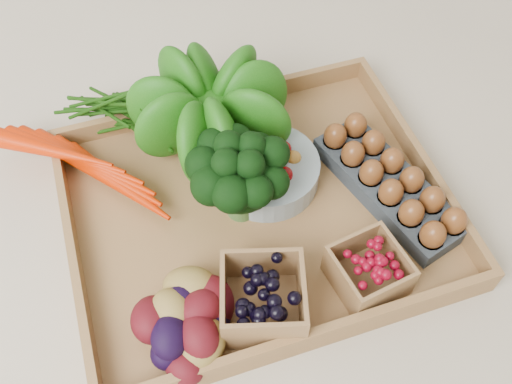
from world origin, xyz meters
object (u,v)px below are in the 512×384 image
object	(u,v)px
egg_carton	(388,187)
tray	(256,212)
broccoli	(240,189)
cherry_bowl	(267,171)

from	to	relation	value
egg_carton	tray	bearing A→B (deg)	154.86
broccoli	egg_carton	size ratio (longest dim) A/B	0.55
broccoli	tray	bearing A→B (deg)	-13.15
broccoli	cherry_bowl	bearing A→B (deg)	38.04
tray	egg_carton	distance (m)	0.20
tray	cherry_bowl	xyz separation A→B (m)	(0.03, 0.05, 0.03)
tray	broccoli	size ratio (longest dim) A/B	3.87
tray	cherry_bowl	size ratio (longest dim) A/B	3.40
cherry_bowl	egg_carton	bearing A→B (deg)	-26.07
cherry_bowl	tray	bearing A→B (deg)	-124.54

